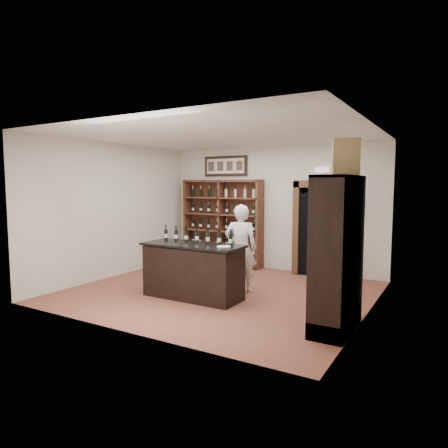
{
  "coord_description": "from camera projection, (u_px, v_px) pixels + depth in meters",
  "views": [
    {
      "loc": [
        3.93,
        -6.5,
        2.07
      ],
      "look_at": [
        -0.07,
        0.3,
        1.29
      ],
      "focal_mm": 32.0,
      "sensor_mm": 36.0,
      "label": 1
    }
  ],
  "objects": [
    {
      "name": "floor",
      "position": [
        219.0,
        292.0,
        7.76
      ],
      "size": [
        5.5,
        5.5,
        0.0
      ],
      "primitive_type": "plane",
      "color": "brown",
      "rests_on": "ground"
    },
    {
      "name": "ceiling",
      "position": [
        219.0,
        135.0,
        7.46
      ],
      "size": [
        5.5,
        5.5,
        0.0
      ],
      "primitive_type": "plane",
      "rotation": [
        3.14,
        0.0,
        0.0
      ],
      "color": "white",
      "rests_on": "wall_back"
    },
    {
      "name": "wall_back",
      "position": [
        272.0,
        208.0,
        9.76
      ],
      "size": [
        5.5,
        0.04,
        3.0
      ],
      "primitive_type": "cube",
      "color": "beige",
      "rests_on": "ground"
    },
    {
      "name": "wall_left",
      "position": [
        115.0,
        210.0,
        9.0
      ],
      "size": [
        0.04,
        5.0,
        3.0
      ],
      "primitive_type": "cube",
      "color": "beige",
      "rests_on": "ground"
    },
    {
      "name": "wall_right",
      "position": [
        370.0,
        221.0,
        6.22
      ],
      "size": [
        0.04,
        5.0,
        3.0
      ],
      "primitive_type": "cube",
      "color": "beige",
      "rests_on": "ground"
    },
    {
      "name": "wine_shelf",
      "position": [
        223.0,
        222.0,
        10.31
      ],
      "size": [
        2.2,
        0.38,
        2.2
      ],
      "color": "#562E1D",
      "rests_on": "ground"
    },
    {
      "name": "framed_picture",
      "position": [
        226.0,
        166.0,
        10.28
      ],
      "size": [
        1.25,
        0.04,
        0.52
      ],
      "primitive_type": "cube",
      "color": "black",
      "rests_on": "wall_back"
    },
    {
      "name": "arched_doorway",
      "position": [
        320.0,
        226.0,
        9.01
      ],
      "size": [
        1.17,
        0.35,
        2.17
      ],
      "color": "black",
      "rests_on": "ground"
    },
    {
      "name": "emergency_light",
      "position": [
        322.0,
        170.0,
        8.97
      ],
      "size": [
        0.3,
        0.1,
        0.1
      ],
      "primitive_type": "cube",
      "color": "white",
      "rests_on": "wall_back"
    },
    {
      "name": "tasting_counter",
      "position": [
        193.0,
        271.0,
        7.3
      ],
      "size": [
        1.88,
        0.78,
        1.0
      ],
      "color": "black",
      "rests_on": "ground"
    },
    {
      "name": "counter_bottle_0",
      "position": [
        166.0,
        235.0,
        7.71
      ],
      "size": [
        0.07,
        0.07,
        0.3
      ],
      "color": "black",
      "rests_on": "tasting_counter"
    },
    {
      "name": "counter_bottle_1",
      "position": [
        176.0,
        236.0,
        7.59
      ],
      "size": [
        0.07,
        0.07,
        0.3
      ],
      "color": "black",
      "rests_on": "tasting_counter"
    },
    {
      "name": "counter_bottle_2",
      "position": [
        186.0,
        236.0,
        7.47
      ],
      "size": [
        0.07,
        0.07,
        0.3
      ],
      "color": "black",
      "rests_on": "tasting_counter"
    },
    {
      "name": "counter_bottle_3",
      "position": [
        197.0,
        237.0,
        7.35
      ],
      "size": [
        0.07,
        0.07,
        0.3
      ],
      "color": "black",
      "rests_on": "tasting_counter"
    },
    {
      "name": "counter_bottle_4",
      "position": [
        208.0,
        238.0,
        7.23
      ],
      "size": [
        0.07,
        0.07,
        0.3
      ],
      "color": "black",
      "rests_on": "tasting_counter"
    },
    {
      "name": "counter_bottle_5",
      "position": [
        219.0,
        239.0,
        7.11
      ],
      "size": [
        0.07,
        0.07,
        0.3
      ],
      "color": "black",
      "rests_on": "tasting_counter"
    },
    {
      "name": "counter_bottle_6",
      "position": [
        231.0,
        240.0,
        6.98
      ],
      "size": [
        0.07,
        0.07,
        0.3
      ],
      "color": "black",
      "rests_on": "tasting_counter"
    },
    {
      "name": "side_cabinet",
      "position": [
        339.0,
        278.0,
        5.64
      ],
      "size": [
        0.48,
        1.2,
        2.2
      ],
      "color": "black",
      "rests_on": "ground"
    },
    {
      "name": "shopkeeper",
      "position": [
        241.0,
        248.0,
        7.69
      ],
      "size": [
        0.72,
        0.6,
        1.7
      ],
      "primitive_type": "imported",
      "rotation": [
        0.0,
        0.0,
        3.5
      ],
      "color": "white",
      "rests_on": "ground"
    },
    {
      "name": "plate",
      "position": [
        224.0,
        247.0,
        6.84
      ],
      "size": [
        0.24,
        0.24,
        0.02
      ],
      "primitive_type": "cylinder",
      "color": "silver",
      "rests_on": "tasting_counter"
    },
    {
      "name": "wine_crate",
      "position": [
        346.0,
        157.0,
        5.7
      ],
      "size": [
        0.41,
        0.28,
        0.53
      ],
      "primitive_type": "cube",
      "rotation": [
        0.0,
        0.0,
        0.37
      ],
      "color": "tan",
      "rests_on": "side_cabinet"
    }
  ]
}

